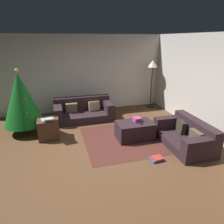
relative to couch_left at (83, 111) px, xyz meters
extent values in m
plane|color=brown|center=(-0.09, -2.24, -0.26)|extent=(6.40, 6.40, 0.00)
cube|color=silver|center=(-0.09, 0.90, 1.04)|extent=(6.40, 0.12, 2.60)
cube|color=silver|center=(3.05, -2.24, 1.04)|extent=(0.12, 6.40, 2.60)
cube|color=#2D1E23|center=(0.00, -0.09, -0.14)|extent=(1.82, 0.93, 0.23)
cube|color=#2D1E23|center=(0.00, 0.24, 0.19)|extent=(1.82, 0.26, 0.44)
cube|color=#2D1E23|center=(0.79, -0.08, 0.12)|extent=(0.25, 0.92, 0.30)
cube|color=#2D1E23|center=(-0.79, -0.10, 0.12)|extent=(0.25, 0.92, 0.30)
cube|color=tan|center=(0.36, 0.05, 0.12)|extent=(0.38, 0.21, 0.31)
cube|color=brown|center=(-0.36, 0.04, 0.12)|extent=(0.37, 0.18, 0.31)
cube|color=#2D1E23|center=(2.06, -2.41, -0.16)|extent=(0.89, 1.54, 0.21)
cube|color=#2D1E23|center=(2.37, -2.42, 0.16)|extent=(0.27, 1.52, 0.42)
cube|color=#2D1E23|center=(2.05, -3.05, 0.09)|extent=(0.87, 0.26, 0.30)
cube|color=#2D1E23|center=(2.08, -1.77, 0.09)|extent=(0.87, 0.26, 0.30)
cube|color=brown|center=(2.17, -2.72, 0.09)|extent=(0.14, 0.36, 0.30)
cube|color=#372D24|center=(2.18, -2.11, 0.09)|extent=(0.21, 0.38, 0.31)
cube|color=#2D1E23|center=(1.08, -1.73, -0.04)|extent=(0.93, 0.60, 0.44)
cube|color=#B23F8C|center=(1.16, -1.66, 0.23)|extent=(0.21, 0.22, 0.10)
cube|color=black|center=(1.21, -1.82, 0.19)|extent=(0.09, 0.17, 0.02)
cylinder|color=brown|center=(-1.69, -0.56, -0.14)|extent=(0.10, 0.10, 0.25)
cone|color=#14671E|center=(-1.69, -0.56, 0.69)|extent=(1.05, 1.05, 1.41)
sphere|color=#CC33BF|center=(-1.56, -0.74, 0.73)|extent=(0.08, 0.08, 0.08)
sphere|color=green|center=(-1.30, -0.54, 0.21)|extent=(0.05, 0.05, 0.05)
sphere|color=red|center=(-2.04, -0.52, 0.32)|extent=(0.07, 0.07, 0.07)
sphere|color=red|center=(-1.80, -0.47, 0.99)|extent=(0.08, 0.08, 0.08)
sphere|color=orange|center=(-1.56, -0.87, 0.40)|extent=(0.07, 0.07, 0.07)
sphere|color=green|center=(-1.74, -0.29, 0.54)|extent=(0.07, 0.07, 0.07)
sphere|color=#F2D84C|center=(-1.69, -0.56, 1.44)|extent=(0.10, 0.10, 0.10)
cube|color=#4C3323|center=(-1.06, -1.13, 0.00)|extent=(0.52, 0.44, 0.52)
cube|color=silver|center=(-1.06, -1.13, 0.27)|extent=(0.34, 0.30, 0.02)
cube|color=black|center=(-1.03, -1.29, 0.40)|extent=(0.34, 0.30, 0.08)
cube|color=#2D5193|center=(1.15, -2.82, -0.24)|extent=(0.27, 0.23, 0.04)
cube|color=#B7332D|center=(1.16, -2.82, -0.21)|extent=(0.25, 0.22, 0.03)
cylinder|color=black|center=(2.61, 0.48, -0.25)|extent=(0.28, 0.28, 0.02)
cylinder|color=black|center=(2.61, 0.48, 0.49)|extent=(0.04, 0.04, 1.50)
cone|color=beige|center=(2.61, 0.48, 1.36)|extent=(0.36, 0.36, 0.24)
cube|color=#50261F|center=(1.08, -1.73, -0.26)|extent=(2.60, 2.00, 0.01)
camera|label=1|loc=(-0.77, -6.10, 2.19)|focal=32.18mm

